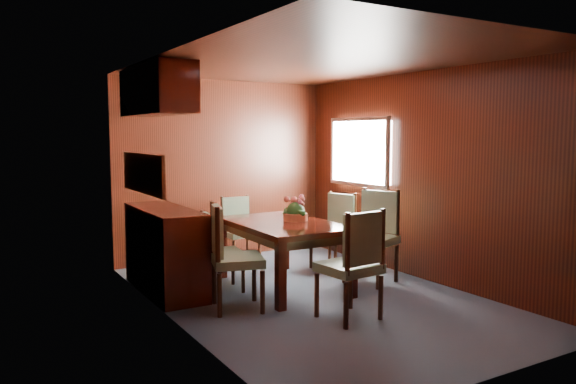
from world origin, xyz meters
TOP-DOWN VIEW (x-y plane):
  - ground at (0.00, 0.00)m, footprint 4.50×4.50m
  - room_shell at (-0.10, 0.33)m, footprint 3.06×4.52m
  - sideboard at (-1.25, 1.00)m, footprint 0.48×1.40m
  - dining_table at (-0.08, 0.51)m, footprint 1.00×1.56m
  - chair_left_near at (-0.92, 0.08)m, footprint 0.59×0.60m
  - chair_left_far at (-0.77, 0.73)m, footprint 0.44×0.46m
  - chair_right_near at (0.95, 0.20)m, footprint 0.62×0.64m
  - chair_right_far at (0.97, 0.96)m, footprint 0.54×0.55m
  - chair_head at (-0.08, -0.79)m, footprint 0.53×0.51m
  - chair_foot at (-0.00, 1.78)m, footprint 0.42×0.40m
  - flower_centerpiece at (0.09, 0.52)m, footprint 0.29×0.29m

SIDE VIEW (x-z plane):
  - ground at x=0.00m, z-range 0.00..0.00m
  - sideboard at x=-1.25m, z-range 0.00..0.90m
  - chair_left_far at x=-0.77m, z-range 0.05..0.91m
  - chair_foot at x=0.00m, z-range 0.05..0.93m
  - chair_right_far at x=0.97m, z-range 0.05..1.00m
  - chair_head at x=-0.08m, z-range 0.06..1.08m
  - chair_left_near at x=-0.92m, z-range 0.06..1.09m
  - chair_right_near at x=0.95m, z-range 0.06..1.11m
  - dining_table at x=-0.08m, z-range 0.26..0.99m
  - flower_centerpiece at x=0.09m, z-range 0.72..1.01m
  - room_shell at x=-0.10m, z-range 0.43..2.84m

